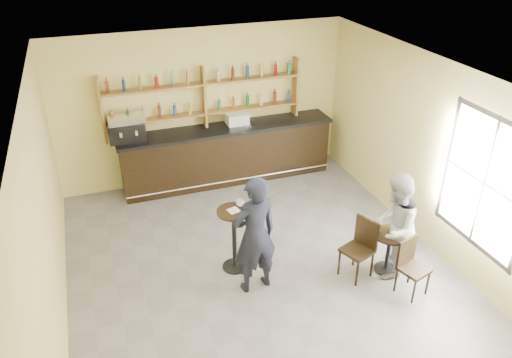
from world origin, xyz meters
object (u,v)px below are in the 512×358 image
object	(u,v)px
bar_counter	(227,154)
man_main	(255,235)
espresso_machine	(127,129)
chair_west	(357,250)
pedestal_table	(234,240)
patron_second	(394,226)
cafe_table	(388,252)
pastry_case	(237,120)
chair_south	(414,269)

from	to	relation	value
bar_counter	man_main	size ratio (longest dim) A/B	2.33
espresso_machine	chair_west	size ratio (longest dim) A/B	0.69
pedestal_table	patron_second	bearing A→B (deg)	-22.10
cafe_table	chair_west	size ratio (longest dim) A/B	0.72
bar_counter	pastry_case	distance (m)	0.78
pastry_case	pedestal_table	world-z (taller)	pastry_case
espresso_machine	patron_second	world-z (taller)	patron_second
chair_west	bar_counter	bearing A→B (deg)	174.19
espresso_machine	patron_second	bearing A→B (deg)	-39.75
bar_counter	chair_south	size ratio (longest dim) A/B	4.99
pastry_case	chair_west	xyz separation A→B (m)	(0.77, -3.76, -0.86)
pastry_case	chair_south	xyz separation A→B (m)	(1.37, -4.41, -0.91)
man_main	chair_west	xyz separation A→B (m)	(1.60, -0.28, -0.47)
bar_counter	patron_second	distance (m)	4.16
cafe_table	chair_south	bearing A→B (deg)	-85.24
bar_counter	man_main	distance (m)	3.55
pastry_case	chair_south	bearing A→B (deg)	-73.35
pedestal_table	cafe_table	distance (m)	2.47
patron_second	man_main	bearing A→B (deg)	-56.70
cafe_table	chair_south	xyz separation A→B (m)	(0.05, -0.60, 0.10)
pastry_case	cafe_table	distance (m)	4.15
bar_counter	pastry_case	world-z (taller)	pastry_case
chair_south	man_main	bearing A→B (deg)	139.64
bar_counter	pedestal_table	distance (m)	3.02
espresso_machine	chair_south	bearing A→B (deg)	-43.08
espresso_machine	patron_second	xyz separation A→B (m)	(3.52, -3.86, -0.58)
pedestal_table	man_main	xyz separation A→B (m)	(0.15, -0.56, 0.42)
pastry_case	pedestal_table	size ratio (longest dim) A/B	0.42
chair_west	pastry_case	bearing A→B (deg)	170.85
espresso_machine	chair_west	world-z (taller)	espresso_machine
pastry_case	man_main	world-z (taller)	man_main
espresso_machine	man_main	size ratio (longest dim) A/B	0.35
pastry_case	patron_second	distance (m)	4.10
man_main	cafe_table	world-z (taller)	man_main
man_main	cafe_table	distance (m)	2.26
pastry_case	bar_counter	bearing A→B (deg)	179.44
pastry_case	chair_west	size ratio (longest dim) A/B	0.46
chair_south	patron_second	bearing A→B (deg)	78.32
chair_south	cafe_table	bearing A→B (deg)	77.27
pedestal_table	man_main	distance (m)	0.71
chair_south	patron_second	size ratio (longest dim) A/B	0.51
pastry_case	man_main	xyz separation A→B (m)	(-0.84, -3.48, -0.39)
man_main	chair_south	bearing A→B (deg)	148.38
bar_counter	pastry_case	size ratio (longest dim) A/B	9.87
cafe_table	patron_second	bearing A→B (deg)	-97.12
man_main	bar_counter	bearing A→B (deg)	-108.62
pedestal_table	chair_south	size ratio (longest dim) A/B	1.21
espresso_machine	chair_west	xyz separation A→B (m)	(2.97, -3.76, -0.97)
bar_counter	cafe_table	world-z (taller)	bar_counter
pastry_case	pedestal_table	bearing A→B (deg)	-109.19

